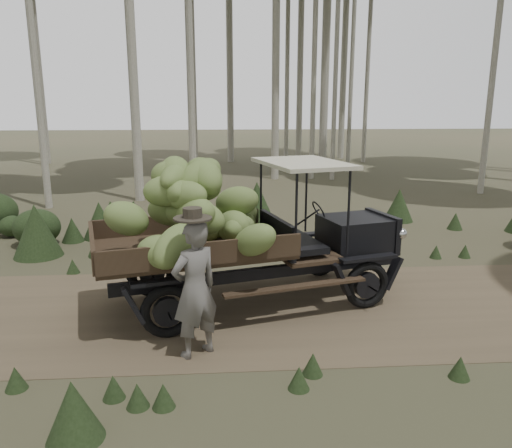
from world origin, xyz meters
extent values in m
plane|color=#473D2B|center=(0.00, 0.00, 0.00)|extent=(120.00, 120.00, 0.00)
cube|color=brown|center=(0.00, 0.00, 0.00)|extent=(70.00, 4.00, 0.01)
cube|color=black|center=(-0.27, 0.84, 1.08)|extent=(1.31, 1.27, 0.59)
cube|color=black|center=(0.30, 1.00, 1.08)|extent=(0.39, 1.07, 0.67)
cube|color=black|center=(-1.73, 0.45, 1.19)|extent=(0.48, 1.48, 0.59)
cube|color=#38281C|center=(-3.19, 0.05, 1.08)|extent=(3.43, 2.67, 0.09)
cube|color=#38281C|center=(-3.45, 0.99, 1.28)|extent=(2.94, 0.85, 0.35)
cube|color=#38281C|center=(-2.94, -0.89, 1.28)|extent=(2.94, 0.85, 0.35)
cube|color=#38281C|center=(-4.66, -0.34, 1.28)|extent=(0.57, 1.89, 0.35)
cube|color=beige|center=(-1.29, 0.57, 2.40)|extent=(1.68, 2.10, 0.06)
cube|color=black|center=(-2.21, 0.74, 0.67)|extent=(4.83, 1.40, 0.19)
cube|color=black|center=(-1.99, -0.05, 0.67)|extent=(4.83, 1.40, 0.19)
torus|color=black|center=(-0.71, 1.62, 0.41)|extent=(0.83, 0.36, 0.82)
torus|color=black|center=(-0.26, -0.05, 0.41)|extent=(0.83, 0.36, 0.82)
torus|color=black|center=(-3.94, 0.74, 0.41)|extent=(0.83, 0.36, 0.82)
torus|color=black|center=(-3.49, -0.92, 0.41)|extent=(0.83, 0.36, 0.82)
sphere|color=beige|center=(0.26, 1.49, 1.13)|extent=(0.19, 0.19, 0.19)
sphere|color=beige|center=(0.51, 0.55, 1.13)|extent=(0.19, 0.19, 0.19)
ellipsoid|color=olive|center=(-2.38, 0.96, 1.35)|extent=(0.93, 0.95, 0.60)
ellipsoid|color=olive|center=(-3.07, -0.43, 1.77)|extent=(0.91, 1.09, 0.71)
ellipsoid|color=olive|center=(-3.50, -0.17, 2.07)|extent=(0.79, 0.53, 0.51)
ellipsoid|color=olive|center=(-2.95, 0.01, 2.27)|extent=(0.89, 1.10, 0.80)
ellipsoid|color=olive|center=(-2.48, 0.34, 1.37)|extent=(0.85, 1.02, 0.70)
ellipsoid|color=olive|center=(-3.31, -0.05, 1.70)|extent=(0.76, 0.75, 0.41)
ellipsoid|color=olive|center=(-3.24, 0.00, 2.10)|extent=(0.86, 0.74, 0.49)
ellipsoid|color=olive|center=(-3.39, 0.09, 2.29)|extent=(0.65, 1.00, 0.78)
ellipsoid|color=olive|center=(-2.38, 0.31, 1.35)|extent=(0.80, 1.05, 0.55)
ellipsoid|color=olive|center=(-2.95, -0.46, 1.72)|extent=(0.84, 0.55, 0.69)
ellipsoid|color=olive|center=(-2.98, 0.45, 2.01)|extent=(0.83, 0.82, 0.49)
ellipsoid|color=olive|center=(-3.01, 0.00, 2.28)|extent=(1.02, 0.97, 0.75)
ellipsoid|color=olive|center=(-2.21, 1.15, 1.38)|extent=(0.47, 0.81, 0.55)
ellipsoid|color=olive|center=(-4.11, -0.40, 1.70)|extent=(0.91, 0.65, 0.73)
ellipsoid|color=olive|center=(-3.36, -0.18, 2.09)|extent=(0.54, 0.81, 0.43)
ellipsoid|color=olive|center=(-3.47, 0.09, 2.27)|extent=(0.81, 0.70, 0.52)
ellipsoid|color=olive|center=(-3.02, 0.39, 1.37)|extent=(0.91, 0.62, 0.65)
ellipsoid|color=olive|center=(-3.49, 0.25, 1.69)|extent=(0.87, 0.61, 0.56)
ellipsoid|color=olive|center=(-3.27, 0.39, 2.10)|extent=(0.99, 0.75, 0.60)
ellipsoid|color=olive|center=(-3.37, -0.06, 2.28)|extent=(0.65, 0.99, 0.50)
ellipsoid|color=olive|center=(-3.56, -0.92, 1.32)|extent=(0.88, 0.76, 0.55)
ellipsoid|color=olive|center=(-2.41, 0.65, 1.74)|extent=(0.99, 0.79, 0.66)
ellipsoid|color=olive|center=(-3.22, -0.31, 2.03)|extent=(0.93, 0.89, 0.53)
ellipsoid|color=olive|center=(-3.34, -1.05, 1.45)|extent=(0.93, 1.04, 0.82)
ellipsoid|color=olive|center=(-2.20, -0.74, 1.43)|extent=(0.97, 0.91, 0.76)
imported|color=#5E5B56|center=(-3.05, -1.48, 0.96)|extent=(0.83, 0.78, 1.91)
cylinder|color=#302A22|center=(-3.05, -1.48, 1.94)|extent=(0.71, 0.71, 0.03)
cylinder|color=#302A22|center=(-3.05, -1.48, 2.00)|extent=(0.36, 0.36, 0.15)
cylinder|color=#B2AD9E|center=(5.79, 21.39, 8.90)|extent=(0.24, 0.24, 17.80)
cylinder|color=#B2AD9E|center=(1.77, 20.55, 8.45)|extent=(0.33, 0.33, 16.90)
cone|color=#233319|center=(3.75, 5.13, 0.23)|extent=(0.42, 0.42, 0.47)
cone|color=#233319|center=(-5.18, 3.42, 0.63)|extent=(1.13, 1.13, 1.26)
cone|color=#233319|center=(-5.40, 7.60, 0.23)|extent=(0.41, 0.41, 0.45)
cone|color=#233319|center=(-5.80, 4.90, 0.47)|extent=(0.85, 0.85, 0.95)
cone|color=#233319|center=(-4.22, -3.19, 0.33)|extent=(0.60, 0.60, 0.67)
ellipsoid|color=#233319|center=(-8.11, 5.19, 0.28)|extent=(0.69, 0.69, 0.55)
cone|color=#233319|center=(-1.68, 5.91, 0.63)|extent=(1.13, 1.13, 1.26)
cone|color=#233319|center=(-5.70, 6.34, 0.21)|extent=(0.38, 0.38, 0.43)
cone|color=#233319|center=(-6.85, 3.39, 0.60)|extent=(1.08, 1.08, 1.20)
cone|color=#233319|center=(2.54, 6.23, 0.48)|extent=(0.86, 0.86, 0.96)
cone|color=#233319|center=(-6.42, 4.59, 0.31)|extent=(0.55, 0.55, 0.61)
ellipsoid|color=#233319|center=(-7.17, 4.29, 0.46)|extent=(1.11, 1.11, 0.89)
cone|color=#233319|center=(-5.20, -2.19, 0.15)|extent=(0.27, 0.27, 0.30)
cone|color=#233319|center=(-3.98, -2.48, 0.15)|extent=(0.27, 0.27, 0.30)
cone|color=#233319|center=(2.78, 2.59, 0.15)|extent=(0.27, 0.27, 0.30)
cone|color=#233319|center=(-1.55, -2.11, 0.15)|extent=(0.27, 0.27, 0.30)
cone|color=#233319|center=(-1.74, 2.90, 0.15)|extent=(0.27, 0.27, 0.30)
cone|color=#233319|center=(-0.11, 2.77, 0.15)|extent=(0.27, 0.27, 0.30)
cone|color=#233319|center=(2.12, 2.60, 0.15)|extent=(0.27, 0.27, 0.30)
cone|color=#233319|center=(0.29, -2.33, 0.15)|extent=(0.27, 0.27, 0.30)
cone|color=#233319|center=(-3.37, -2.69, 0.15)|extent=(0.27, 0.27, 0.30)
cone|color=#233319|center=(-5.73, 2.13, 0.15)|extent=(0.27, 0.27, 0.30)
cone|color=#233319|center=(-1.78, -2.43, 0.15)|extent=(0.27, 0.27, 0.30)
cone|color=#233319|center=(-3.67, -2.67, 0.15)|extent=(0.27, 0.27, 0.30)
camera|label=1|loc=(-2.68, -7.81, 3.39)|focal=35.00mm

